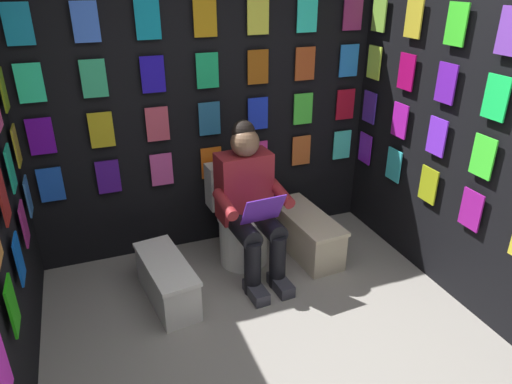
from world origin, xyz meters
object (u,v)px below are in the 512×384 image
object	(u,v)px
person_reading	(250,202)
comic_longbox_far	(167,281)
toilet	(239,221)
comic_longbox_near	(306,233)

from	to	relation	value
person_reading	comic_longbox_far	world-z (taller)	person_reading
toilet	comic_longbox_far	bearing A→B (deg)	24.46
person_reading	comic_longbox_far	distance (m)	0.82
person_reading	comic_longbox_near	xyz separation A→B (m)	(-0.52, -0.10, -0.42)
comic_longbox_far	toilet	bearing A→B (deg)	-159.62
comic_longbox_near	comic_longbox_far	distance (m)	1.22
person_reading	comic_longbox_near	size ratio (longest dim) A/B	1.46
person_reading	comic_longbox_far	xyz separation A→B (m)	(0.68, 0.13, -0.44)
person_reading	comic_longbox_near	distance (m)	0.68
comic_longbox_far	person_reading	bearing A→B (deg)	-176.89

